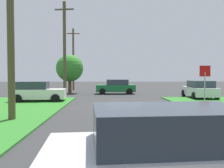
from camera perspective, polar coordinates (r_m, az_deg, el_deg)
The scene contains 11 objects.
ground_plane at distance 16.58m, azimuth 2.71°, elevation -5.28°, with size 120.00×120.00×0.00m, color #333333.
lane_stripe_center at distance 8.75m, azimuth 6.79°, elevation -12.02°, with size 0.20×14.00×0.01m, color yellow.
stop_sign at distance 16.55m, azimuth 20.99°, elevation 1.17°, with size 0.69×0.07×2.74m.
parked_car_near_building at distance 20.14m, azimuth -17.11°, elevation -1.75°, with size 4.23×2.24×1.62m.
car_approaching_junction at distance 27.33m, azimuth 0.92°, elevation -0.65°, with size 4.40×2.09×1.62m.
car_on_crossroad at distance 23.48m, azimuth 19.87°, elevation -1.23°, with size 2.28×4.51×1.62m.
car_behind_on_main_road at distance 4.33m, azimuth 15.84°, elevation -15.96°, with size 4.72×2.35×1.62m.
utility_pole_near at distance 12.44m, azimuth -22.74°, elevation 13.03°, with size 1.77×0.59×8.86m.
utility_pole_mid at distance 23.35m, azimuth -11.09°, elevation 8.16°, with size 1.80×0.36×8.96m.
utility_pole_far at distance 34.77m, azimuth -9.08°, elevation 5.95°, with size 1.80×0.27×8.63m.
oak_tree_left at distance 28.66m, azimuth -9.91°, elevation 3.66°, with size 3.14×3.14×4.50m.
Camera 1 is at (-1.25, -16.39, 2.15)m, focal length 38.91 mm.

